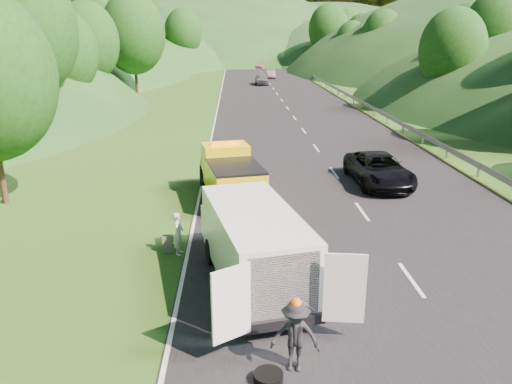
{
  "coord_description": "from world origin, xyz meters",
  "views": [
    {
      "loc": [
        -2.27,
        -15.28,
        7.11
      ],
      "look_at": [
        -1.47,
        2.87,
        1.3
      ],
      "focal_mm": 35.0,
      "sensor_mm": 36.0,
      "label": 1
    }
  ],
  "objects_px": {
    "suitcase": "(168,244)",
    "white_van": "(253,242)",
    "tow_truck": "(230,173)",
    "passing_suv": "(378,184)",
    "spare_tire": "(268,382)",
    "woman": "(179,254)",
    "child": "(244,256)",
    "worker": "(294,370)"
  },
  "relations": [
    {
      "from": "suitcase",
      "to": "passing_suv",
      "type": "distance_m",
      "value": 12.02
    },
    {
      "from": "woman",
      "to": "child",
      "type": "bearing_deg",
      "value": -88.92
    },
    {
      "from": "woman",
      "to": "worker",
      "type": "height_order",
      "value": "worker"
    },
    {
      "from": "tow_truck",
      "to": "passing_suv",
      "type": "bearing_deg",
      "value": 3.43
    },
    {
      "from": "tow_truck",
      "to": "suitcase",
      "type": "distance_m",
      "value": 6.1
    },
    {
      "from": "spare_tire",
      "to": "white_van",
      "type": "bearing_deg",
      "value": 91.94
    },
    {
      "from": "tow_truck",
      "to": "child",
      "type": "bearing_deg",
      "value": -96.96
    },
    {
      "from": "spare_tire",
      "to": "passing_suv",
      "type": "relative_size",
      "value": 0.12
    },
    {
      "from": "tow_truck",
      "to": "suitcase",
      "type": "bearing_deg",
      "value": -121.52
    },
    {
      "from": "spare_tire",
      "to": "suitcase",
      "type": "bearing_deg",
      "value": 113.53
    },
    {
      "from": "spare_tire",
      "to": "worker",
      "type": "bearing_deg",
      "value": 32.55
    },
    {
      "from": "suitcase",
      "to": "child",
      "type": "bearing_deg",
      "value": -9.83
    },
    {
      "from": "woman",
      "to": "passing_suv",
      "type": "distance_m",
      "value": 11.85
    },
    {
      "from": "woman",
      "to": "passing_suv",
      "type": "bearing_deg",
      "value": -41.24
    },
    {
      "from": "tow_truck",
      "to": "spare_tire",
      "type": "relative_size",
      "value": 9.19
    },
    {
      "from": "tow_truck",
      "to": "child",
      "type": "xyz_separation_m",
      "value": [
        0.48,
        -6.11,
        -1.17
      ]
    },
    {
      "from": "tow_truck",
      "to": "worker",
      "type": "distance_m",
      "value": 12.2
    },
    {
      "from": "woman",
      "to": "child",
      "type": "distance_m",
      "value": 2.18
    },
    {
      "from": "child",
      "to": "suitcase",
      "type": "xyz_separation_m",
      "value": [
        -2.55,
        0.44,
        0.3
      ]
    },
    {
      "from": "woman",
      "to": "spare_tire",
      "type": "height_order",
      "value": "woman"
    },
    {
      "from": "worker",
      "to": "spare_tire",
      "type": "xyz_separation_m",
      "value": [
        -0.6,
        -0.38,
        0.0
      ]
    },
    {
      "from": "spare_tire",
      "to": "passing_suv",
      "type": "bearing_deg",
      "value": 66.07
    },
    {
      "from": "child",
      "to": "passing_suv",
      "type": "xyz_separation_m",
      "value": [
        6.77,
        8.03,
        0.0
      ]
    },
    {
      "from": "tow_truck",
      "to": "suitcase",
      "type": "relative_size",
      "value": 9.81
    },
    {
      "from": "tow_truck",
      "to": "spare_tire",
      "type": "bearing_deg",
      "value": -97.41
    },
    {
      "from": "child",
      "to": "passing_suv",
      "type": "distance_m",
      "value": 10.5
    },
    {
      "from": "suitcase",
      "to": "passing_suv",
      "type": "relative_size",
      "value": 0.11
    },
    {
      "from": "child",
      "to": "worker",
      "type": "distance_m",
      "value": 6.02
    },
    {
      "from": "tow_truck",
      "to": "worker",
      "type": "xyz_separation_m",
      "value": [
        1.47,
        -12.05,
        -1.17
      ]
    },
    {
      "from": "white_van",
      "to": "woman",
      "type": "bearing_deg",
      "value": 125.46
    },
    {
      "from": "suitcase",
      "to": "white_van",
      "type": "bearing_deg",
      "value": -40.46
    },
    {
      "from": "woman",
      "to": "child",
      "type": "relative_size",
      "value": 1.44
    },
    {
      "from": "child",
      "to": "worker",
      "type": "relative_size",
      "value": 0.61
    },
    {
      "from": "worker",
      "to": "spare_tire",
      "type": "bearing_deg",
      "value": -138.56
    },
    {
      "from": "tow_truck",
      "to": "woman",
      "type": "distance_m",
      "value": 6.21
    },
    {
      "from": "spare_tire",
      "to": "passing_suv",
      "type": "height_order",
      "value": "passing_suv"
    },
    {
      "from": "suitcase",
      "to": "spare_tire",
      "type": "xyz_separation_m",
      "value": [
        2.95,
        -6.77,
        -0.3
      ]
    },
    {
      "from": "worker",
      "to": "spare_tire",
      "type": "distance_m",
      "value": 0.71
    },
    {
      "from": "passing_suv",
      "to": "suitcase",
      "type": "bearing_deg",
      "value": -142.67
    },
    {
      "from": "worker",
      "to": "passing_suv",
      "type": "relative_size",
      "value": 0.32
    },
    {
      "from": "woman",
      "to": "suitcase",
      "type": "distance_m",
      "value": 0.52
    },
    {
      "from": "passing_suv",
      "to": "tow_truck",
      "type": "bearing_deg",
      "value": -166.99
    }
  ]
}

